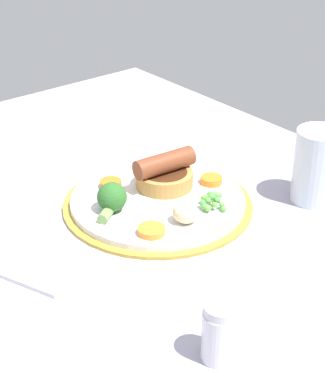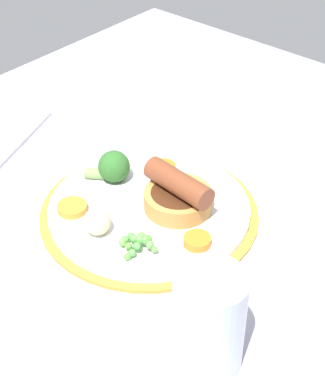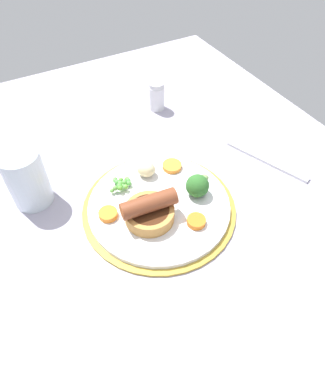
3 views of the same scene
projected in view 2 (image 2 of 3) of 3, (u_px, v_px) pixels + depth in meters
The scene contains 11 objects.
dining_table at pixel (106, 220), 82.23cm from camera, with size 110.00×80.00×3.00cm, color #9E99AD.
dinner_plate at pixel (149, 211), 80.35cm from camera, with size 27.41×27.41×1.40cm.
sausage_pudding at pixel (178, 195), 78.34cm from camera, with size 8.48×9.60×5.27cm.
pea_pile at pixel (137, 242), 73.00cm from camera, with size 4.10×4.52×1.89cm.
broccoli_floret_near at pixel (113, 167), 83.05cm from camera, with size 4.90×5.75×4.17cm.
potato_chunk_0 at pixel (98, 222), 75.05cm from camera, with size 3.53×3.14×2.99cm, color beige.
carrot_slice_0 at pixel (164, 168), 85.42cm from camera, with size 3.20×3.20×1.03cm, color orange.
carrot_slice_1 at pixel (197, 241), 73.88cm from camera, with size 3.24×3.24×1.02cm, color orange.
carrot_slice_2 at pixel (72, 208), 78.85cm from camera, with size 3.72×3.72×0.86cm, color orange.
fork at pixel (18, 142), 93.32cm from camera, with size 18.00×1.60×0.60cm, color silver.
drinking_glass at pixel (209, 321), 59.71cm from camera, with size 6.97×6.97×10.92cm, color silver.
Camera 2 is at (43.18, 46.60, 54.32)cm, focal length 60.00 mm.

